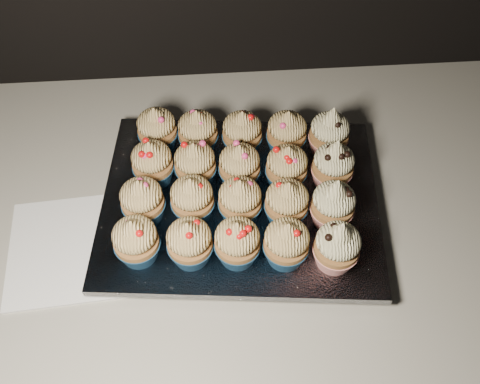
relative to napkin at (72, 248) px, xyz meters
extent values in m
cube|color=black|center=(0.37, 0.07, -0.47)|extent=(2.40, 0.60, 0.86)
cube|color=beige|center=(0.37, 0.07, -0.02)|extent=(2.44, 0.64, 0.04)
cube|color=white|center=(0.00, 0.00, 0.00)|extent=(0.20, 0.20, 0.00)
cube|color=black|center=(0.25, 0.05, 0.01)|extent=(0.41, 0.33, 0.02)
cube|color=silver|center=(0.25, 0.05, 0.03)|extent=(0.44, 0.36, 0.01)
cone|color=navy|center=(0.11, -0.04, 0.05)|extent=(0.06, 0.06, 0.03)
ellipsoid|color=#DDB76F|center=(0.11, -0.04, 0.09)|extent=(0.06, 0.06, 0.04)
cone|color=#DDB76F|center=(0.11, -0.04, 0.11)|extent=(0.03, 0.03, 0.02)
cone|color=navy|center=(0.18, -0.05, 0.05)|extent=(0.06, 0.06, 0.03)
ellipsoid|color=#DDB76F|center=(0.18, -0.05, 0.09)|extent=(0.06, 0.06, 0.04)
cone|color=#DDB76F|center=(0.18, -0.05, 0.11)|extent=(0.03, 0.03, 0.02)
cone|color=navy|center=(0.24, -0.05, 0.05)|extent=(0.06, 0.06, 0.03)
ellipsoid|color=#DDB76F|center=(0.24, -0.05, 0.09)|extent=(0.06, 0.06, 0.04)
cone|color=#DDB76F|center=(0.24, -0.05, 0.11)|extent=(0.03, 0.03, 0.02)
cone|color=navy|center=(0.31, -0.06, 0.05)|extent=(0.06, 0.06, 0.03)
ellipsoid|color=#DDB76F|center=(0.31, -0.06, 0.09)|extent=(0.06, 0.06, 0.04)
cone|color=#DDB76F|center=(0.31, -0.06, 0.11)|extent=(0.03, 0.03, 0.02)
cone|color=red|center=(0.38, -0.07, 0.05)|extent=(0.06, 0.06, 0.03)
ellipsoid|color=#F5E9AC|center=(0.38, -0.07, 0.09)|extent=(0.06, 0.06, 0.04)
cone|color=#F5E9AC|center=(0.38, -0.07, 0.11)|extent=(0.03, 0.03, 0.03)
cone|color=navy|center=(0.11, 0.03, 0.05)|extent=(0.06, 0.06, 0.03)
ellipsoid|color=#DDB76F|center=(0.11, 0.03, 0.09)|extent=(0.06, 0.06, 0.04)
cone|color=#DDB76F|center=(0.11, 0.03, 0.11)|extent=(0.03, 0.03, 0.02)
cone|color=navy|center=(0.18, 0.03, 0.05)|extent=(0.06, 0.06, 0.03)
ellipsoid|color=#DDB76F|center=(0.18, 0.03, 0.09)|extent=(0.06, 0.06, 0.04)
cone|color=#DDB76F|center=(0.18, 0.03, 0.11)|extent=(0.03, 0.03, 0.02)
cone|color=navy|center=(0.25, 0.02, 0.05)|extent=(0.06, 0.06, 0.03)
ellipsoid|color=#DDB76F|center=(0.25, 0.02, 0.09)|extent=(0.06, 0.06, 0.04)
cone|color=#DDB76F|center=(0.25, 0.02, 0.11)|extent=(0.03, 0.03, 0.02)
cone|color=navy|center=(0.32, 0.01, 0.05)|extent=(0.06, 0.06, 0.03)
ellipsoid|color=#DDB76F|center=(0.32, 0.01, 0.09)|extent=(0.06, 0.06, 0.04)
cone|color=#DDB76F|center=(0.32, 0.01, 0.11)|extent=(0.03, 0.03, 0.02)
cone|color=red|center=(0.38, 0.00, 0.05)|extent=(0.06, 0.06, 0.03)
ellipsoid|color=#F5E9AC|center=(0.38, 0.00, 0.09)|extent=(0.06, 0.06, 0.04)
cone|color=#F5E9AC|center=(0.38, 0.00, 0.11)|extent=(0.03, 0.03, 0.03)
cone|color=navy|center=(0.13, 0.10, 0.05)|extent=(0.06, 0.06, 0.03)
ellipsoid|color=#DDB76F|center=(0.13, 0.10, 0.09)|extent=(0.06, 0.06, 0.04)
cone|color=#DDB76F|center=(0.13, 0.10, 0.11)|extent=(0.03, 0.03, 0.02)
cone|color=navy|center=(0.19, 0.09, 0.05)|extent=(0.06, 0.06, 0.03)
ellipsoid|color=#DDB76F|center=(0.19, 0.09, 0.09)|extent=(0.06, 0.06, 0.04)
cone|color=#DDB76F|center=(0.19, 0.09, 0.11)|extent=(0.03, 0.03, 0.02)
cone|color=navy|center=(0.26, 0.08, 0.05)|extent=(0.06, 0.06, 0.03)
ellipsoid|color=#DDB76F|center=(0.26, 0.08, 0.09)|extent=(0.06, 0.06, 0.04)
cone|color=#DDB76F|center=(0.26, 0.08, 0.11)|extent=(0.03, 0.03, 0.02)
cone|color=navy|center=(0.32, 0.07, 0.05)|extent=(0.06, 0.06, 0.03)
ellipsoid|color=#DDB76F|center=(0.32, 0.07, 0.09)|extent=(0.06, 0.06, 0.04)
cone|color=#DDB76F|center=(0.32, 0.07, 0.11)|extent=(0.03, 0.03, 0.02)
cone|color=red|center=(0.39, 0.07, 0.05)|extent=(0.06, 0.06, 0.03)
ellipsoid|color=#F5E9AC|center=(0.39, 0.07, 0.09)|extent=(0.06, 0.06, 0.04)
cone|color=#F5E9AC|center=(0.39, 0.07, 0.11)|extent=(0.03, 0.03, 0.03)
cone|color=navy|center=(0.13, 0.17, 0.05)|extent=(0.06, 0.06, 0.03)
ellipsoid|color=#DDB76F|center=(0.13, 0.17, 0.09)|extent=(0.06, 0.06, 0.04)
cone|color=#DDB76F|center=(0.13, 0.17, 0.11)|extent=(0.03, 0.03, 0.02)
cone|color=navy|center=(0.20, 0.16, 0.05)|extent=(0.06, 0.06, 0.03)
ellipsoid|color=#DDB76F|center=(0.20, 0.16, 0.09)|extent=(0.06, 0.06, 0.04)
cone|color=#DDB76F|center=(0.20, 0.16, 0.11)|extent=(0.03, 0.03, 0.02)
cone|color=navy|center=(0.26, 0.15, 0.05)|extent=(0.06, 0.06, 0.03)
ellipsoid|color=#DDB76F|center=(0.26, 0.15, 0.09)|extent=(0.06, 0.06, 0.04)
cone|color=#DDB76F|center=(0.26, 0.15, 0.11)|extent=(0.03, 0.03, 0.02)
cone|color=navy|center=(0.33, 0.14, 0.05)|extent=(0.06, 0.06, 0.03)
ellipsoid|color=#DDB76F|center=(0.33, 0.14, 0.09)|extent=(0.06, 0.06, 0.04)
cone|color=#DDB76F|center=(0.33, 0.14, 0.11)|extent=(0.03, 0.03, 0.02)
cone|color=red|center=(0.40, 0.14, 0.05)|extent=(0.06, 0.06, 0.03)
ellipsoid|color=#F5E9AC|center=(0.40, 0.14, 0.09)|extent=(0.06, 0.06, 0.04)
cone|color=#F5E9AC|center=(0.40, 0.14, 0.11)|extent=(0.03, 0.03, 0.03)
camera|label=1|loc=(0.22, -0.42, 0.68)|focal=40.00mm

